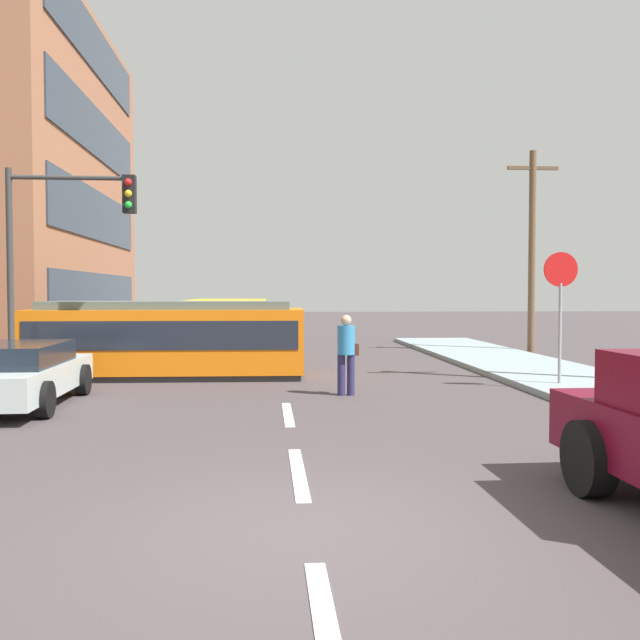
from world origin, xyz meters
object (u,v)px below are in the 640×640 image
Objects in this scene: pedestrian_crossing at (346,350)px; parked_sedan_mid at (15,373)px; streetcar_tram at (169,338)px; parked_sedan_far at (112,342)px; traffic_light_mast at (62,234)px; city_bus at (228,324)px; stop_sign at (560,290)px; utility_pole_mid at (532,247)px.

pedestrian_crossing is 0.36× the size of parked_sedan_mid.
parked_sedan_mid is at bearing -116.48° from streetcar_tram.
streetcar_tram reaches higher than parked_sedan_far.
traffic_light_mast is (0.16, 2.53, 2.80)m from parked_sedan_mid.
streetcar_tram is 1.39× the size of traffic_light_mast.
pedestrian_crossing reaches higher than parked_sedan_mid.
city_bus is at bearing 23.88° from parked_sedan_far.
city_bus is at bearing 132.12° from stop_sign.
parked_sedan_mid is at bearing -89.75° from parked_sedan_far.
pedestrian_crossing is at bearing -173.76° from stop_sign.
parked_sedan_far is (-3.46, -1.53, -0.46)m from city_bus.
parked_sedan_mid is 0.65× the size of utility_pole_mid.
streetcar_tram is 1.48× the size of parked_sedan_far.
traffic_light_mast is (0.20, -5.92, 2.80)m from parked_sedan_far.
parked_sedan_far is 1.59× the size of stop_sign.
pedestrian_crossing is at bearing -72.11° from city_bus.
streetcar_tram is at bearing -60.15° from parked_sedan_far.
stop_sign reaches higher than streetcar_tram.
city_bus reaches higher than pedestrian_crossing.
streetcar_tram is at bearing 161.24° from stop_sign.
pedestrian_crossing is 0.58× the size of stop_sign.
parked_sedan_far is at bearing -156.12° from city_bus.
stop_sign is (11.15, -6.98, 1.57)m from parked_sedan_far.
traffic_light_mast reaches higher than city_bus.
traffic_light_mast is at bearing -88.07° from parked_sedan_far.
stop_sign is 9.64m from utility_pole_mid.
stop_sign is 0.41× the size of utility_pole_mid.
parked_sedan_far is at bearing 147.96° from stop_sign.
pedestrian_crossing is at bearing 8.54° from parked_sedan_mid.
utility_pole_mid reaches higher than traffic_light_mast.
parked_sedan_mid is (-3.42, -9.98, -0.46)m from city_bus.
city_bus is at bearing 107.89° from pedestrian_crossing.
pedestrian_crossing is 0.34× the size of traffic_light_mast.
pedestrian_crossing is 12.58m from utility_pole_mid.
traffic_light_mast is at bearing 174.49° from stop_sign.
parked_sedan_mid is 3.78m from traffic_light_mast.
stop_sign is 11.07m from traffic_light_mast.
pedestrian_crossing is (2.92, -9.03, -0.14)m from city_bus.
pedestrian_crossing is 6.42m from parked_sedan_mid.
utility_pole_mid is (10.56, 0.57, 2.62)m from city_bus.
city_bus reaches higher than parked_sedan_mid.
city_bus is 11.52m from stop_sign.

